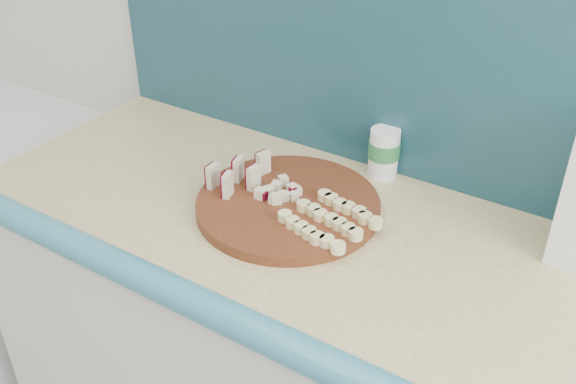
% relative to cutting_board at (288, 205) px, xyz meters
% --- Properties ---
extents(backsplash, '(2.20, 0.02, 0.50)m').
position_rel_cutting_board_xyz_m(backsplash, '(0.44, 0.27, 0.24)').
color(backsplash, teal).
rests_on(backsplash, kitchen_counter).
extents(cutting_board, '(0.45, 0.45, 0.02)m').
position_rel_cutting_board_xyz_m(cutting_board, '(0.00, 0.00, 0.00)').
color(cutting_board, '#431D0E').
rests_on(cutting_board, kitchen_counter).
extents(apple_wedges, '(0.10, 0.15, 0.05)m').
position_rel_cutting_board_xyz_m(apple_wedges, '(-0.12, -0.00, 0.04)').
color(apple_wedges, beige).
rests_on(apple_wedges, cutting_board).
extents(apple_chunks, '(0.06, 0.06, 0.02)m').
position_rel_cutting_board_xyz_m(apple_chunks, '(-0.02, 0.01, 0.02)').
color(apple_chunks, beige).
rests_on(apple_chunks, cutting_board).
extents(banana_slices, '(0.19, 0.17, 0.02)m').
position_rel_cutting_board_xyz_m(banana_slices, '(0.11, -0.03, 0.02)').
color(banana_slices, beige).
rests_on(banana_slices, cutting_board).
extents(canister, '(0.07, 0.07, 0.11)m').
position_rel_cutting_board_xyz_m(canister, '(0.10, 0.23, 0.05)').
color(canister, white).
rests_on(canister, kitchen_counter).
extents(banana_peel, '(0.22, 0.18, 0.01)m').
position_rel_cutting_board_xyz_m(banana_peel, '(-0.01, 0.10, -0.01)').
color(banana_peel, gold).
rests_on(banana_peel, kitchen_counter).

